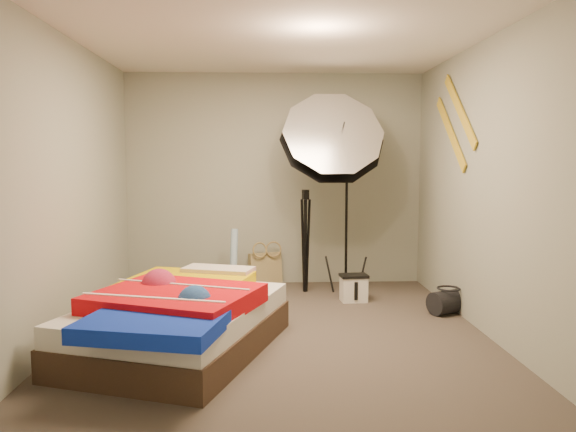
{
  "coord_description": "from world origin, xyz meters",
  "views": [
    {
      "loc": [
        -0.13,
        -4.7,
        1.47
      ],
      "look_at": [
        0.1,
        0.6,
        0.95
      ],
      "focal_mm": 35.0,
      "sensor_mm": 36.0,
      "label": 1
    }
  ],
  "objects": [
    {
      "name": "duffel_bag",
      "position": [
        1.65,
        0.54,
        0.11
      ],
      "size": [
        0.43,
        0.37,
        0.23
      ],
      "primitive_type": "cylinder",
      "rotation": [
        0.0,
        1.57,
        0.46
      ],
      "color": "black",
      "rests_on": "floor"
    },
    {
      "name": "wall_right",
      "position": [
        1.75,
        0.0,
        1.25
      ],
      "size": [
        0.0,
        4.0,
        4.0
      ],
      "primitive_type": "plane",
      "rotation": [
        1.57,
        0.0,
        -1.57
      ],
      "color": "gray",
      "rests_on": "floor"
    },
    {
      "name": "ceiling",
      "position": [
        0.0,
        0.0,
        2.5
      ],
      "size": [
        4.0,
        4.0,
        0.0
      ],
      "primitive_type": "plane",
      "rotation": [
        3.14,
        0.0,
        0.0
      ],
      "color": "silver",
      "rests_on": "wall_back"
    },
    {
      "name": "wall_back",
      "position": [
        0.0,
        2.0,
        1.25
      ],
      "size": [
        3.5,
        0.0,
        3.5
      ],
      "primitive_type": "plane",
      "rotation": [
        1.57,
        0.0,
        0.0
      ],
      "color": "gray",
      "rests_on": "floor"
    },
    {
      "name": "camera_case",
      "position": [
        0.81,
        1.05,
        0.13
      ],
      "size": [
        0.28,
        0.21,
        0.26
      ],
      "primitive_type": "cube",
      "rotation": [
        0.0,
        0.0,
        0.1
      ],
      "color": "silver",
      "rests_on": "floor"
    },
    {
      "name": "floor",
      "position": [
        0.0,
        0.0,
        0.0
      ],
      "size": [
        4.0,
        4.0,
        0.0
      ],
      "primitive_type": "plane",
      "color": "#4A4039",
      "rests_on": "ground"
    },
    {
      "name": "wall_stripe_upper",
      "position": [
        1.73,
        0.6,
        1.95
      ],
      "size": [
        0.02,
        0.91,
        0.78
      ],
      "primitive_type": "cube",
      "rotation": [
        0.7,
        0.0,
        0.0
      ],
      "color": "gold",
      "rests_on": "wall_right"
    },
    {
      "name": "camera_tripod",
      "position": [
        0.33,
        1.51,
        0.66
      ],
      "size": [
        0.08,
        0.08,
        1.15
      ],
      "color": "black",
      "rests_on": "floor"
    },
    {
      "name": "bed",
      "position": [
        -0.79,
        -0.44,
        0.26
      ],
      "size": [
        1.75,
        2.17,
        0.52
      ],
      "color": "#3F2C20",
      "rests_on": "floor"
    },
    {
      "name": "wall_left",
      "position": [
        -1.75,
        0.0,
        1.25
      ],
      "size": [
        0.0,
        4.0,
        4.0
      ],
      "primitive_type": "plane",
      "rotation": [
        1.57,
        0.0,
        1.57
      ],
      "color": "gray",
      "rests_on": "floor"
    },
    {
      "name": "wall_stripe_lower",
      "position": [
        1.73,
        0.85,
        1.75
      ],
      "size": [
        0.02,
        0.91,
        0.78
      ],
      "primitive_type": "cube",
      "rotation": [
        0.7,
        0.0,
        0.0
      ],
      "color": "gold",
      "rests_on": "wall_right"
    },
    {
      "name": "tote_bag",
      "position": [
        -0.12,
        1.9,
        0.19
      ],
      "size": [
        0.41,
        0.28,
        0.39
      ],
      "primitive_type": "cube",
      "rotation": [
        -0.14,
        0.0,
        0.31
      ],
      "color": "tan",
      "rests_on": "floor"
    },
    {
      "name": "wrapping_roll",
      "position": [
        -0.47,
        1.52,
        0.36
      ],
      "size": [
        0.12,
        0.22,
        0.72
      ],
      "primitive_type": "cylinder",
      "rotation": [
        -0.17,
        0.0,
        -0.19
      ],
      "color": "#5393C2",
      "rests_on": "floor"
    },
    {
      "name": "wall_front",
      "position": [
        0.0,
        -2.0,
        1.25
      ],
      "size": [
        3.5,
        0.0,
        3.5
      ],
      "primitive_type": "plane",
      "rotation": [
        -1.57,
        0.0,
        0.0
      ],
      "color": "gray",
      "rests_on": "floor"
    },
    {
      "name": "photo_umbrella",
      "position": [
        0.59,
        1.29,
        1.67
      ],
      "size": [
        1.35,
        1.0,
        2.33
      ],
      "color": "black",
      "rests_on": "floor"
    }
  ]
}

